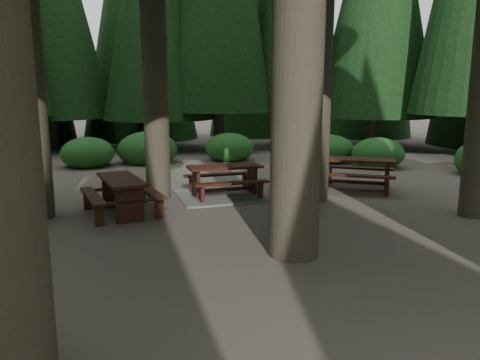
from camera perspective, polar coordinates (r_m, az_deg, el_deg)
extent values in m
plane|color=#564D46|center=(7.88, 1.23, -9.92)|extent=(80.00, 80.00, 0.00)
cube|color=#351510|center=(10.94, -14.30, 0.08)|extent=(1.28, 2.07, 0.06)
cube|color=#351510|center=(10.89, -17.54, -1.87)|extent=(0.81, 1.93, 0.05)
cube|color=#351510|center=(11.15, -10.99, -1.27)|extent=(0.81, 1.93, 0.05)
cube|color=#351510|center=(10.29, -13.28, -2.95)|extent=(0.59, 0.25, 0.77)
cube|color=#351510|center=(10.27, -13.29, -2.60)|extent=(1.52, 0.53, 0.06)
cube|color=#351510|center=(11.76, -15.01, -1.29)|extent=(0.59, 0.25, 0.77)
cube|color=#351510|center=(11.75, -15.02, -0.98)|extent=(1.52, 0.53, 0.06)
cube|color=#351510|center=(11.07, -14.15, -3.04)|extent=(0.55, 1.57, 0.09)
cube|color=gray|center=(12.50, -1.85, -1.90)|extent=(2.74, 2.38, 0.05)
cube|color=#351510|center=(12.35, -1.87, 1.63)|extent=(2.02, 1.02, 0.06)
cube|color=#351510|center=(13.01, -2.65, 0.67)|extent=(1.95, 0.54, 0.05)
cube|color=#351510|center=(11.80, -1.00, -0.40)|extent=(1.95, 0.54, 0.05)
cube|color=#351510|center=(12.24, -5.34, -0.49)|extent=(0.17, 0.60, 0.77)
cube|color=#351510|center=(12.22, -5.35, -0.19)|extent=(0.31, 1.55, 0.06)
cube|color=#351510|center=(12.65, 1.50, -0.06)|extent=(0.17, 0.60, 0.77)
cube|color=#351510|center=(12.64, 1.50, 0.22)|extent=(0.31, 1.55, 0.06)
cube|color=#351510|center=(12.46, -1.86, -1.14)|extent=(1.61, 0.32, 0.09)
cube|color=#351510|center=(13.66, 14.16, 2.40)|extent=(2.19, 1.60, 0.07)
cube|color=#351510|center=(14.38, 14.20, 1.45)|extent=(1.97, 1.13, 0.06)
cube|color=#351510|center=(13.04, 13.99, 0.50)|extent=(1.97, 1.13, 0.06)
cube|color=#351510|center=(13.78, 10.69, 0.75)|extent=(0.35, 0.60, 0.82)
cube|color=#351510|center=(13.76, 10.70, 1.03)|extent=(0.79, 1.52, 0.07)
cube|color=#351510|center=(13.73, 17.48, 0.40)|extent=(0.35, 0.60, 0.82)
cube|color=#351510|center=(13.72, 17.50, 0.68)|extent=(0.79, 1.52, 0.07)
cube|color=#351510|center=(13.77, 14.04, -0.26)|extent=(1.58, 0.81, 0.09)
ellipsoid|color=#1F581E|center=(17.90, 16.46, 2.80)|extent=(1.90, 1.90, 1.17)
ellipsoid|color=#1F581E|center=(18.74, 10.92, 3.40)|extent=(1.84, 1.84, 1.13)
ellipsoid|color=#1F581E|center=(18.83, -1.30, 3.63)|extent=(1.95, 1.95, 1.20)
ellipsoid|color=#1F581E|center=(18.60, -11.20, 3.34)|extent=(2.31, 2.31, 1.42)
ellipsoid|color=#1F581E|center=(18.16, -18.07, 2.82)|extent=(1.93, 1.93, 1.19)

